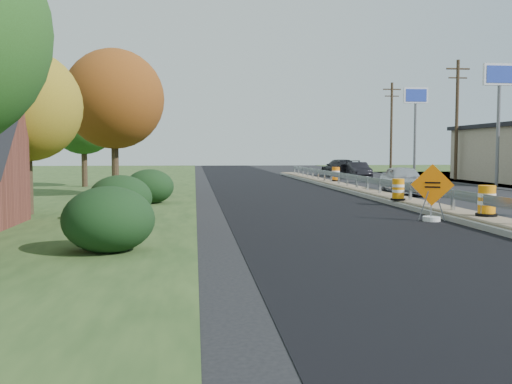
{
  "coord_description": "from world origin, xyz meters",
  "views": [
    {
      "loc": [
        -9.05,
        -19.12,
        2.31
      ],
      "look_at": [
        -7.26,
        -2.54,
        1.1
      ],
      "focal_mm": 40.0,
      "sensor_mm": 36.0,
      "label": 1
    }
  ],
  "objects": [
    {
      "name": "hedge_south",
      "position": [
        -11.0,
        -6.0,
        0.76
      ],
      "size": [
        2.09,
        2.09,
        1.52
      ],
      "primitive_type": "ellipsoid",
      "color": "black",
      "rests_on": "ground"
    },
    {
      "name": "tree_near_back",
      "position": [
        -16.0,
        18.0,
        4.21
      ],
      "size": [
        4.29,
        4.29,
        6.37
      ],
      "color": "#473523",
      "rests_on": "ground"
    },
    {
      "name": "tree_near_red",
      "position": [
        -13.0,
        10.0,
        4.86
      ],
      "size": [
        4.95,
        4.95,
        7.35
      ],
      "color": "#473523",
      "rests_on": "ground"
    },
    {
      "name": "car_dark_mid",
      "position": [
        4.5,
        27.13,
        0.68
      ],
      "size": [
        1.59,
        4.19,
        1.36
      ],
      "primitive_type": "imported",
      "rotation": [
        0.0,
        0.0,
        -0.04
      ],
      "color": "black",
      "rests_on": "ground"
    },
    {
      "name": "car_silver",
      "position": [
        2.02,
        10.19,
        0.76
      ],
      "size": [
        2.16,
        4.59,
        1.52
      ],
      "primitive_type": "imported",
      "rotation": [
        0.0,
        0.0,
        -0.08
      ],
      "color": "silver",
      "rests_on": "ground"
    },
    {
      "name": "guardrail",
      "position": [
        0.0,
        9.0,
        0.73
      ],
      "size": [
        0.1,
        46.15,
        0.72
      ],
      "color": "silver",
      "rests_on": "median"
    },
    {
      "name": "ground",
      "position": [
        0.0,
        0.0,
        0.0
      ],
      "size": [
        140.0,
        140.0,
        0.0
      ],
      "primitive_type": "plane",
      "color": "black",
      "rests_on": "ground"
    },
    {
      "name": "barrel_median_near",
      "position": [
        0.2,
        -1.95,
        0.7
      ],
      "size": [
        0.67,
        0.67,
        0.98
      ],
      "color": "black",
      "rests_on": "median"
    },
    {
      "name": "utility_pole_nmid",
      "position": [
        11.5,
        24.0,
        4.93
      ],
      "size": [
        1.9,
        0.26,
        9.4
      ],
      "color": "#473523",
      "rests_on": "ground"
    },
    {
      "name": "milled_overlay",
      "position": [
        -4.4,
        10.0,
        0.01
      ],
      "size": [
        7.2,
        120.0,
        0.01
      ],
      "primitive_type": "cube",
      "color": "black",
      "rests_on": "ground"
    },
    {
      "name": "hedge_mid",
      "position": [
        -11.5,
        0.0,
        0.76
      ],
      "size": [
        2.09,
        2.09,
        1.52
      ],
      "primitive_type": "ellipsoid",
      "color": "black",
      "rests_on": "ground"
    },
    {
      "name": "median",
      "position": [
        0.0,
        8.0,
        0.11
      ],
      "size": [
        1.6,
        55.0,
        0.23
      ],
      "color": "gray",
      "rests_on": "ground"
    },
    {
      "name": "barrel_median_far",
      "position": [
        0.55,
        18.96,
        0.69
      ],
      "size": [
        0.66,
        0.66,
        0.97
      ],
      "color": "black",
      "rests_on": "median"
    },
    {
      "name": "caution_sign",
      "position": [
        -1.35,
        -1.33,
        0.48
      ],
      "size": [
        1.25,
        0.6,
        1.88
      ],
      "rotation": [
        0.0,
        0.0,
        -0.44
      ],
      "color": "white",
      "rests_on": "ground"
    },
    {
      "name": "hedge_north",
      "position": [
        -11.0,
        6.0,
        0.76
      ],
      "size": [
        2.09,
        2.09,
        1.52
      ],
      "primitive_type": "ellipsoid",
      "color": "black",
      "rests_on": "ground"
    },
    {
      "name": "barrel_median_mid",
      "position": [
        -0.55,
        3.96,
        0.66
      ],
      "size": [
        0.62,
        0.62,
        0.91
      ],
      "color": "black",
      "rests_on": "median"
    },
    {
      "name": "pylon_sign_mid",
      "position": [
        10.5,
        16.0,
        6.48
      ],
      "size": [
        2.2,
        0.3,
        7.9
      ],
      "color": "slate",
      "rests_on": "ground"
    },
    {
      "name": "tree_near_yellow",
      "position": [
        -15.0,
        2.0,
        3.89
      ],
      "size": [
        3.96,
        3.96,
        5.88
      ],
      "color": "#473523",
      "rests_on": "ground"
    },
    {
      "name": "car_dark_far",
      "position": [
        4.01,
        31.33,
        0.77
      ],
      "size": [
        2.61,
        5.45,
        1.53
      ],
      "primitive_type": "imported",
      "rotation": [
        0.0,
        0.0,
        3.23
      ],
      "color": "black",
      "rests_on": "ground"
    },
    {
      "name": "pylon_sign_north",
      "position": [
        10.5,
        30.0,
        6.48
      ],
      "size": [
        2.2,
        0.3,
        7.9
      ],
      "color": "slate",
      "rests_on": "ground"
    },
    {
      "name": "utility_pole_north",
      "position": [
        11.5,
        39.0,
        4.93
      ],
      "size": [
        1.9,
        0.26,
        9.4
      ],
      "color": "#473523",
      "rests_on": "ground"
    }
  ]
}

